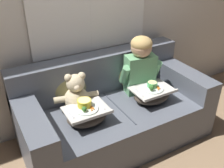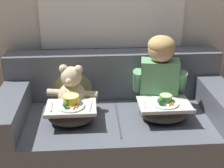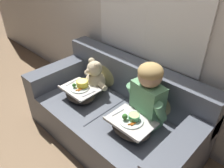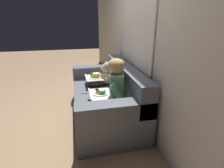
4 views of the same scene
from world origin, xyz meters
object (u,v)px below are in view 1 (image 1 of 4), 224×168
at_px(couch, 113,111).
at_px(throw_pillow_behind_teddy, 70,86).
at_px(lap_tray_teddy, 87,115).
at_px(throw_pillow_behind_child, 131,70).
at_px(teddy_bear, 76,95).
at_px(child_figure, 141,62).
at_px(lap_tray_child, 152,94).

height_order(couch, throw_pillow_behind_teddy, couch).
height_order(couch, lap_tray_teddy, couch).
bearing_deg(throw_pillow_behind_child, couch, -148.38).
xyz_separation_m(throw_pillow_behind_child, throw_pillow_behind_teddy, (-0.74, 0.00, 0.00)).
height_order(couch, teddy_bear, couch).
bearing_deg(teddy_bear, child_figure, 0.34).
xyz_separation_m(child_figure, lap_tray_teddy, (-0.74, -0.23, -0.26)).
xyz_separation_m(throw_pillow_behind_teddy, teddy_bear, (-0.00, -0.18, -0.02)).
xyz_separation_m(couch, throw_pillow_behind_teddy, (-0.37, 0.23, 0.30)).
relative_size(throw_pillow_behind_child, lap_tray_child, 1.00).
distance_m(throw_pillow_behind_teddy, lap_tray_child, 0.85).
bearing_deg(couch, lap_tray_child, -25.16).
bearing_deg(throw_pillow_behind_teddy, teddy_bear, -90.37).
height_order(couch, child_figure, child_figure).
xyz_separation_m(teddy_bear, lap_tray_child, (0.74, -0.22, -0.09)).
relative_size(throw_pillow_behind_teddy, lap_tray_child, 0.95).
xyz_separation_m(throw_pillow_behind_child, child_figure, (-0.00, -0.17, 0.16)).
bearing_deg(throw_pillow_behind_teddy, throw_pillow_behind_child, 0.00).
relative_size(couch, lap_tray_teddy, 4.89).
distance_m(lap_tray_child, lap_tray_teddy, 0.74).
bearing_deg(throw_pillow_behind_teddy, lap_tray_child, -28.49).
height_order(child_figure, teddy_bear, child_figure).
xyz_separation_m(throw_pillow_behind_child, teddy_bear, (-0.74, -0.18, -0.02)).
xyz_separation_m(couch, teddy_bear, (-0.37, 0.05, 0.28)).
height_order(lap_tray_child, lap_tray_teddy, lap_tray_teddy).
bearing_deg(throw_pillow_behind_child, child_figure, -90.06).
bearing_deg(throw_pillow_behind_teddy, lap_tray_teddy, -90.02).
height_order(teddy_bear, lap_tray_child, teddy_bear).
height_order(throw_pillow_behind_teddy, lap_tray_teddy, throw_pillow_behind_teddy).
bearing_deg(throw_pillow_behind_teddy, couch, -31.62).
distance_m(teddy_bear, lap_tray_teddy, 0.24).
height_order(throw_pillow_behind_child, teddy_bear, teddy_bear).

